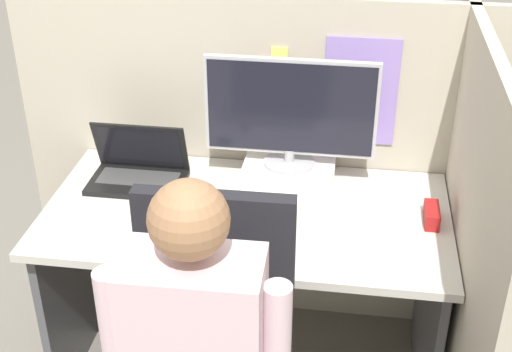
% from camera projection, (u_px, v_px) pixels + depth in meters
% --- Properties ---
extents(cubicle_panel_back, '(1.92, 0.05, 1.39)m').
position_uv_depth(cubicle_panel_back, '(262.00, 166.00, 2.86)').
color(cubicle_panel_back, '#B7AD99').
rests_on(cubicle_panel_back, ground).
extents(cubicle_panel_right, '(0.04, 1.38, 1.39)m').
position_uv_depth(cubicle_panel_right, '(461.00, 250.00, 2.37)').
color(cubicle_panel_right, '#B7AD99').
rests_on(cubicle_panel_right, ground).
extents(desk, '(1.42, 0.73, 0.73)m').
position_uv_depth(desk, '(247.00, 253.00, 2.59)').
color(desk, beige).
rests_on(desk, ground).
extents(paper_box, '(0.34, 0.20, 0.08)m').
position_uv_depth(paper_box, '(289.00, 173.00, 2.66)').
color(paper_box, white).
rests_on(paper_box, desk).
extents(monitor, '(0.62, 0.19, 0.41)m').
position_uv_depth(monitor, '(291.00, 112.00, 2.54)').
color(monitor, '#B2B2B7').
rests_on(monitor, paper_box).
extents(laptop, '(0.35, 0.22, 0.23)m').
position_uv_depth(laptop, '(138.00, 171.00, 2.66)').
color(laptop, black).
rests_on(laptop, desk).
extents(mouse, '(0.07, 0.04, 0.03)m').
position_uv_depth(mouse, '(194.00, 216.00, 2.45)').
color(mouse, gray).
rests_on(mouse, desk).
extents(stapler, '(0.05, 0.13, 0.06)m').
position_uv_depth(stapler, '(432.00, 215.00, 2.43)').
color(stapler, '#A31919').
rests_on(stapler, desk).
extents(carrot_toy, '(0.04, 0.16, 0.04)m').
position_uv_depth(carrot_toy, '(200.00, 251.00, 2.26)').
color(carrot_toy, orange).
rests_on(carrot_toy, desk).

